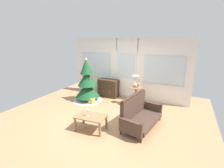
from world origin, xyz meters
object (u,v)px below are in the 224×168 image
(flower_vase, at_px, (138,85))
(settee_sofa, at_px, (139,114))
(christmas_tree, at_px, (87,85))
(gift_box, at_px, (92,101))
(coffee_table, at_px, (91,118))
(dresser_cabinet, at_px, (108,88))
(wine_glass, at_px, (88,111))
(side_table, at_px, (136,92))
(table_lamp, at_px, (135,80))

(flower_vase, bearing_deg, settee_sofa, -71.25)
(christmas_tree, xyz_separation_m, gift_box, (0.34, -0.23, -0.57))
(flower_vase, height_order, coffee_table, flower_vase)
(dresser_cabinet, height_order, wine_glass, dresser_cabinet)
(side_table, distance_m, table_lamp, 0.50)
(settee_sofa, xyz_separation_m, coffee_table, (-1.17, -0.79, -0.01))
(settee_sofa, relative_size, table_lamp, 3.62)
(gift_box, bearing_deg, flower_vase, 19.45)
(christmas_tree, distance_m, flower_vase, 2.10)
(christmas_tree, relative_size, gift_box, 8.01)
(dresser_cabinet, height_order, settee_sofa, settee_sofa)
(flower_vase, relative_size, wine_glass, 1.79)
(dresser_cabinet, relative_size, gift_box, 3.98)
(christmas_tree, height_order, flower_vase, christmas_tree)
(christmas_tree, xyz_separation_m, flower_vase, (2.06, 0.38, 0.15))
(dresser_cabinet, bearing_deg, table_lamp, -14.13)
(coffee_table, bearing_deg, christmas_tree, 127.28)
(wine_glass, bearing_deg, gift_box, 120.91)
(settee_sofa, bearing_deg, coffee_table, -145.83)
(settee_sofa, xyz_separation_m, wine_glass, (-1.24, -0.82, 0.20))
(table_lamp, height_order, flower_vase, table_lamp)
(dresser_cabinet, relative_size, wine_glass, 4.67)
(side_table, distance_m, wine_glass, 2.36)
(settee_sofa, distance_m, flower_vase, 1.53)
(dresser_cabinet, bearing_deg, side_table, -15.08)
(coffee_table, bearing_deg, flower_vase, 72.23)
(settee_sofa, distance_m, coffee_table, 1.41)
(dresser_cabinet, xyz_separation_m, side_table, (1.40, -0.38, 0.12))
(christmas_tree, bearing_deg, wine_glass, -54.61)
(christmas_tree, xyz_separation_m, settee_sofa, (2.53, -1.00, -0.31))
(settee_sofa, height_order, table_lamp, table_lamp)
(dresser_cabinet, relative_size, side_table, 1.26)
(flower_vase, bearing_deg, dresser_cabinet, 163.75)
(side_table, distance_m, flower_vase, 0.35)
(coffee_table, distance_m, wine_glass, 0.22)
(table_lamp, bearing_deg, flower_vase, -32.01)
(side_table, distance_m, coffee_table, 2.32)
(dresser_cabinet, distance_m, flower_vase, 1.62)
(coffee_table, xyz_separation_m, wine_glass, (-0.07, -0.03, 0.21))
(dresser_cabinet, xyz_separation_m, wine_glass, (0.73, -2.64, 0.18))
(wine_glass, bearing_deg, christmas_tree, 125.39)
(dresser_cabinet, distance_m, side_table, 1.45)
(wine_glass, xyz_separation_m, gift_box, (-0.96, 1.60, -0.46))
(coffee_table, bearing_deg, dresser_cabinet, 107.04)
(table_lamp, xyz_separation_m, flower_vase, (0.16, -0.10, -0.17))
(christmas_tree, relative_size, flower_vase, 5.23)
(settee_sofa, bearing_deg, wine_glass, -146.31)
(flower_vase, relative_size, gift_box, 1.53)
(gift_box, bearing_deg, wine_glass, -59.09)
(table_lamp, bearing_deg, wine_glass, -104.73)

